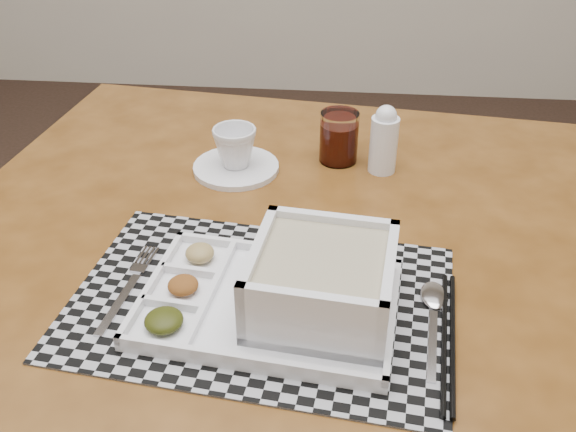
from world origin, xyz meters
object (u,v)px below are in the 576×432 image
object	(u,v)px
cup	(235,147)
juice_glass	(339,139)
serving_tray	(304,289)
dining_table	(282,296)
creamer_bottle	(384,140)

from	to	relation	value
cup	juice_glass	bearing A→B (deg)	4.64
serving_tray	cup	bearing A→B (deg)	111.99
dining_table	cup	distance (m)	0.28
cup	creamer_bottle	xyz separation A→B (m)	(0.25, 0.02, 0.01)
cup	creamer_bottle	world-z (taller)	creamer_bottle
serving_tray	cup	world-z (taller)	serving_tray
cup	juice_glass	xyz separation A→B (m)	(0.18, 0.05, -0.00)
serving_tray	creamer_bottle	bearing A→B (deg)	74.12
dining_table	serving_tray	world-z (taller)	serving_tray
serving_tray	juice_glass	size ratio (longest dim) A/B	3.74
dining_table	serving_tray	bearing A→B (deg)	-72.00
dining_table	cup	bearing A→B (deg)	114.10
cup	juice_glass	distance (m)	0.18
serving_tray	juice_glass	world-z (taller)	serving_tray
creamer_bottle	juice_glass	bearing A→B (deg)	158.93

